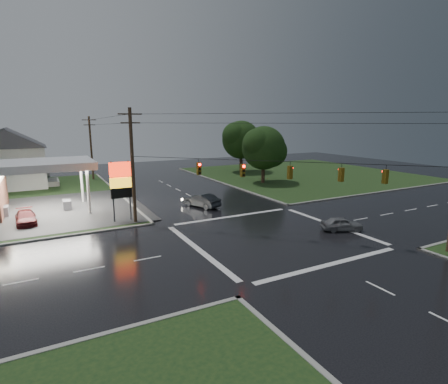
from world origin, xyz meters
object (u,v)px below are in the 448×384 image
pylon_sign (121,182)px  car_north (201,200)px  utility_pole_nw (133,165)px  car_pump (26,218)px  car_crossing (342,224)px  tree_ne_near (264,148)px  house_far (8,152)px  house_near (11,158)px  tree_ne_far (242,140)px  utility_pole_n (91,147)px

pylon_sign → car_north: (9.33, 1.75, -3.23)m
utility_pole_nw → car_pump: bearing=154.5°
pylon_sign → car_pump: size_ratio=1.38×
car_crossing → car_pump: (-25.39, 15.78, 0.01)m
tree_ne_near → car_pump: 34.40m
car_north → car_crossing: car_north is taller
pylon_sign → house_far: house_far is taller
house_far → house_near: bearing=-85.2°
pylon_sign → car_north: pylon_sign is taller
car_north → car_crossing: bearing=95.9°
tree_ne_far → car_north: bearing=-130.1°
utility_pole_nw → car_pump: size_ratio=2.52×
house_near → house_far: 12.04m
house_near → car_crossing: size_ratio=3.01×
pylon_sign → utility_pole_nw: (1.00, -1.00, 1.71)m
house_near → house_far: same height
tree_ne_near → car_pump: (-33.09, -7.99, -4.93)m
utility_pole_nw → house_near: size_ratio=1.00×
utility_pole_n → tree_ne_near: size_ratio=1.17×
house_near → tree_ne_far: size_ratio=1.13×
tree_ne_near → car_crossing: size_ratio=2.44×
pylon_sign → utility_pole_n: bearing=87.9°
utility_pole_nw → car_north: (8.33, 2.75, -4.94)m
utility_pole_n → tree_ne_far: (26.65, -4.01, 0.71)m
tree_ne_far → car_pump: 41.64m
house_near → tree_ne_near: (35.09, -14.01, 1.16)m
pylon_sign → car_pump: pylon_sign is taller
pylon_sign → utility_pole_nw: utility_pole_nw is taller
utility_pole_n → tree_ne_far: 26.96m
tree_ne_near → utility_pole_nw: bearing=-152.1°
car_pump → car_crossing: bearing=-35.6°
house_far → tree_ne_near: 44.50m
utility_pole_nw → tree_ne_far: size_ratio=1.12×
house_near → utility_pole_nw: bearing=-66.6°
tree_ne_far → utility_pole_n: bearing=171.5°
tree_ne_near → car_crossing: (-7.70, -23.78, -4.93)m
utility_pole_n → car_north: (8.33, -25.75, -4.69)m
utility_pole_nw → tree_ne_near: 26.74m
house_near → house_far: (-1.00, 12.00, 0.00)m
utility_pole_n → tree_ne_near: utility_pole_n is taller
tree_ne_near → car_north: tree_ne_near is taller
house_far → car_north: 41.51m
tree_ne_near → tree_ne_far: 12.39m
utility_pole_n → pylon_sign: bearing=-92.1°
utility_pole_n → tree_ne_far: utility_pole_n is taller
utility_pole_nw → house_far: size_ratio=1.00×
house_far → tree_ne_far: 41.57m
house_near → car_crossing: bearing=-54.1°
utility_pole_nw → car_north: bearing=18.3°
utility_pole_nw → utility_pole_n: utility_pole_nw is taller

